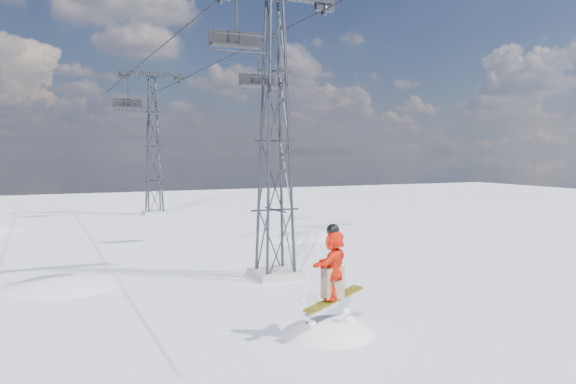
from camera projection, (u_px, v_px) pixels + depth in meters
name	position (u px, v px, depth m)	size (l,w,h in m)	color
ground	(364.00, 340.00, 15.11)	(120.00, 120.00, 0.00)	white
lift_tower_near	(275.00, 142.00, 22.32)	(5.20, 1.80, 11.43)	#999999
lift_tower_far	(154.00, 147.00, 45.04)	(5.20, 1.80, 11.43)	#999999
haul_cables	(197.00, 52.00, 32.39)	(4.46, 51.00, 0.06)	black
lift_chair_near	(236.00, 40.00, 19.57)	(1.90, 0.55, 2.36)	black
lift_chair_mid	(258.00, 81.00, 29.77)	(2.03, 0.58, 2.51)	black
lift_chair_far	(128.00, 104.00, 42.27)	(2.17, 0.62, 2.69)	black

